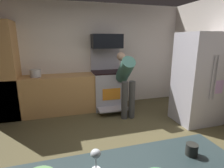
# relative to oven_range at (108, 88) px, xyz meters

# --- Properties ---
(ground_plane) EXTENTS (5.20, 4.80, 0.02)m
(ground_plane) POSITION_rel_oven_range_xyz_m (-0.42, -1.97, -0.52)
(ground_plane) COLOR brown
(wall_back) EXTENTS (5.20, 0.12, 2.60)m
(wall_back) POSITION_rel_oven_range_xyz_m (-0.42, 0.37, 0.79)
(wall_back) COLOR silver
(wall_back) RESTS_ON ground
(lower_cabinet_run) EXTENTS (2.40, 0.60, 0.90)m
(lower_cabinet_run) POSITION_rel_oven_range_xyz_m (-1.32, 0.01, -0.06)
(lower_cabinet_run) COLOR tan
(lower_cabinet_run) RESTS_ON ground
(cabinet_column) EXTENTS (0.60, 0.60, 2.10)m
(cabinet_column) POSITION_rel_oven_range_xyz_m (-2.32, 0.01, 0.54)
(cabinet_column) COLOR tan
(cabinet_column) RESTS_ON ground
(oven_range) EXTENTS (0.76, 0.97, 1.51)m
(oven_range) POSITION_rel_oven_range_xyz_m (0.00, 0.00, 0.00)
(oven_range) COLOR #B5B1BA
(oven_range) RESTS_ON ground
(microwave) EXTENTS (0.74, 0.38, 0.34)m
(microwave) POSITION_rel_oven_range_xyz_m (0.00, 0.09, 1.17)
(microwave) COLOR black
(microwave) RESTS_ON oven_range
(refrigerator) EXTENTS (0.86, 0.74, 1.86)m
(refrigerator) POSITION_rel_oven_range_xyz_m (1.61, -1.29, 0.42)
(refrigerator) COLOR #BBB8C4
(refrigerator) RESTS_ON ground
(person_cook) EXTENTS (0.31, 0.72, 1.43)m
(person_cook) POSITION_rel_oven_range_xyz_m (0.26, -0.58, 0.36)
(person_cook) COLOR #404040
(person_cook) RESTS_ON ground
(wine_glass_mid) EXTENTS (0.07, 0.07, 0.15)m
(wine_glass_mid) POSITION_rel_oven_range_xyz_m (-0.94, -3.25, 0.50)
(wine_glass_mid) COLOR silver
(wine_glass_mid) RESTS_ON counter_island
(mug_tea) EXTENTS (0.09, 0.09, 0.09)m
(mug_tea) POSITION_rel_oven_range_xyz_m (-0.24, -3.29, 0.43)
(mug_tea) COLOR #242521
(mug_tea) RESTS_ON counter_island
(stock_pot) EXTENTS (0.24, 0.24, 0.17)m
(stock_pot) POSITION_rel_oven_range_xyz_m (-1.68, 0.01, 0.48)
(stock_pot) COLOR #B7B5B6
(stock_pot) RESTS_ON lower_cabinet_run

